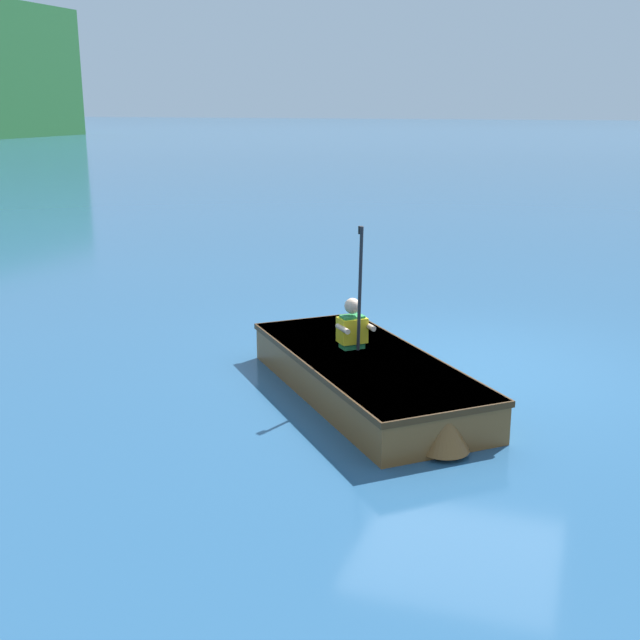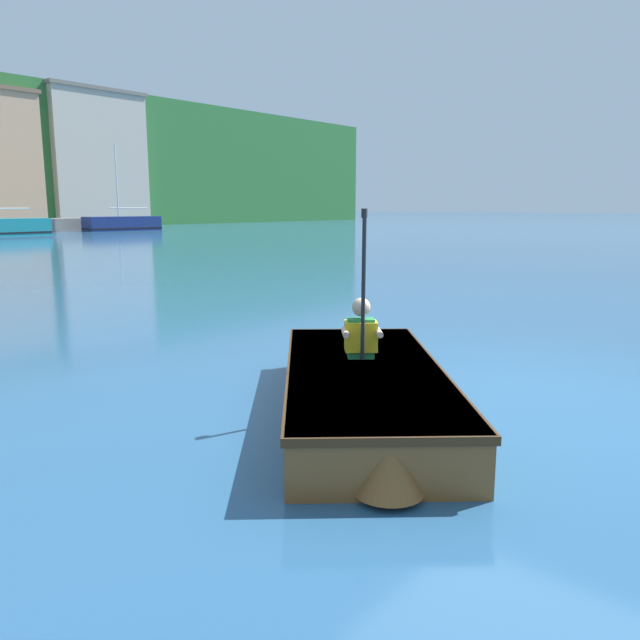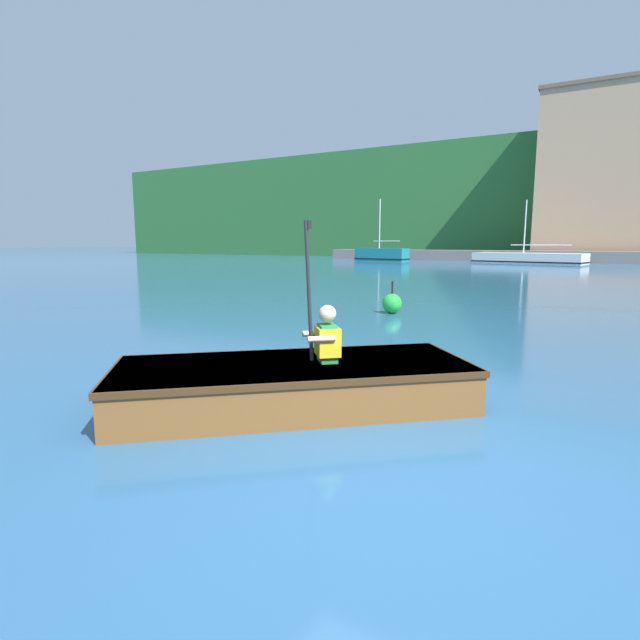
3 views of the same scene
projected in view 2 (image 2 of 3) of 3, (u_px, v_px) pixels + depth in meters
The scene contains 5 objects.
ground_plane at pixel (520, 398), 5.92m from camera, with size 300.00×300.00×0.00m, color #28567F.
waterfront_apartment_right at pixel (80, 160), 54.92m from camera, with size 8.83×8.25×11.48m.
moored_boat_dock_center_far at pixel (123, 224), 45.12m from camera, with size 5.57×2.25×6.08m.
rowboat_foreground at pixel (364, 389), 5.36m from camera, with size 3.39×3.23×0.43m.
person_paddler at pixel (361, 330), 5.65m from camera, with size 0.46×0.46×1.34m.
Camera 2 is at (-5.57, -2.22, 1.80)m, focal length 35.00 mm.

